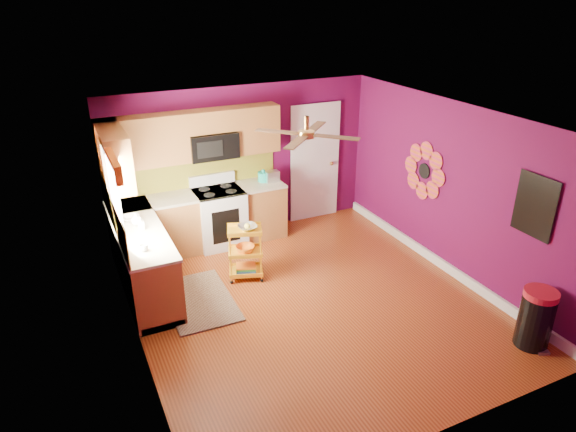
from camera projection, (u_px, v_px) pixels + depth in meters
ground at (311, 302)px, 6.97m from camera, size 5.00×5.00×0.00m
room_envelope at (315, 189)px, 6.30m from camera, size 4.54×5.04×2.52m
lower_cabinets at (177, 238)px, 7.76m from camera, size 2.81×2.31×0.94m
electric_range at (219, 217)px, 8.34m from camera, size 0.76×0.66×1.13m
upper_cabinetry at (169, 144)px, 7.53m from camera, size 2.80×2.30×1.26m
left_window at (112, 182)px, 6.25m from camera, size 0.08×1.35×1.08m
panel_door at (315, 164)px, 9.10m from camera, size 0.95×0.11×2.15m
right_wall_art at (469, 185)px, 6.96m from camera, size 0.04×2.74×1.04m
ceiling_fan at (306, 133)px, 6.19m from camera, size 1.01×1.01×0.26m
shag_rug at (199, 300)px, 6.98m from camera, size 0.88×1.40×0.02m
rolling_cart at (246, 250)px, 7.35m from camera, size 0.57×0.49×0.88m
trash_can at (536, 318)px, 5.99m from camera, size 0.51×0.51×0.74m
teal_kettle at (263, 176)px, 8.50m from camera, size 0.18×0.18×0.21m
toaster at (272, 176)px, 8.49m from camera, size 0.22×0.15×0.18m
soap_bottle_a at (141, 223)px, 6.83m from camera, size 0.08×0.08×0.18m
soap_bottle_b at (136, 219)px, 6.95m from camera, size 0.14×0.14×0.18m
counter_dish at (131, 218)px, 7.12m from camera, size 0.24×0.24×0.06m
counter_cup at (144, 248)px, 6.29m from camera, size 0.11×0.11×0.09m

